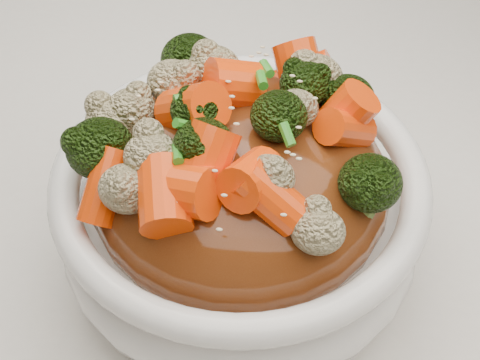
# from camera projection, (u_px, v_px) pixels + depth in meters

# --- Properties ---
(tablecloth) EXTENTS (1.20, 0.80, 0.04)m
(tablecloth) POSITION_uv_depth(u_px,v_px,m) (283.00, 217.00, 0.57)
(tablecloth) COLOR silver
(tablecloth) RESTS_ON dining_table
(bowl) EXTENTS (0.29, 0.29, 0.09)m
(bowl) POSITION_uv_depth(u_px,v_px,m) (240.00, 216.00, 0.48)
(bowl) COLOR white
(bowl) RESTS_ON tablecloth
(sauce_base) EXTENTS (0.23, 0.23, 0.10)m
(sauce_base) POSITION_uv_depth(u_px,v_px,m) (240.00, 184.00, 0.46)
(sauce_base) COLOR #5E2B10
(sauce_base) RESTS_ON bowl
(carrots) EXTENTS (0.23, 0.23, 0.05)m
(carrots) POSITION_uv_depth(u_px,v_px,m) (240.00, 102.00, 0.41)
(carrots) COLOR #FF4608
(carrots) RESTS_ON sauce_base
(broccoli) EXTENTS (0.23, 0.23, 0.05)m
(broccoli) POSITION_uv_depth(u_px,v_px,m) (240.00, 103.00, 0.41)
(broccoli) COLOR black
(broccoli) RESTS_ON sauce_base
(cauliflower) EXTENTS (0.23, 0.23, 0.04)m
(cauliflower) POSITION_uv_depth(u_px,v_px,m) (240.00, 106.00, 0.41)
(cauliflower) COLOR tan
(cauliflower) RESTS_ON sauce_base
(scallions) EXTENTS (0.17, 0.17, 0.02)m
(scallions) POSITION_uv_depth(u_px,v_px,m) (240.00, 100.00, 0.41)
(scallions) COLOR #2E8A1F
(scallions) RESTS_ON sauce_base
(sesame_seeds) EXTENTS (0.21, 0.21, 0.01)m
(sesame_seeds) POSITION_uv_depth(u_px,v_px,m) (240.00, 100.00, 0.41)
(sesame_seeds) COLOR beige
(sesame_seeds) RESTS_ON sauce_base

